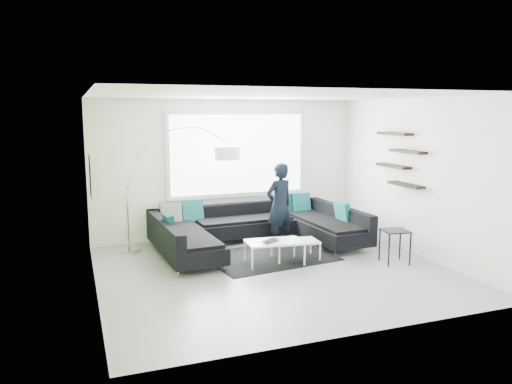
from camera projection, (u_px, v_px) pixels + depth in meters
ground at (274, 271)px, 8.09m from camera, size 5.50×5.50×0.00m
room_shell at (272, 159)px, 8.00m from camera, size 5.54×5.04×2.82m
sectional_sofa at (258, 230)px, 9.37m from camera, size 3.85×2.50×0.81m
rug at (269, 257)px, 8.85m from camera, size 2.33×1.83×0.01m
coffee_table at (285, 250)px, 8.55m from camera, size 1.28×0.81×0.40m
arc_lamp at (126, 190)px, 9.06m from camera, size 2.27×1.26×2.28m
side_table at (395, 247)px, 8.46m from camera, size 0.49×0.49×0.58m
person at (279, 205)px, 9.47m from camera, size 0.78×0.69×1.60m
laptop at (273, 241)px, 8.31m from camera, size 0.58×0.57×0.03m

